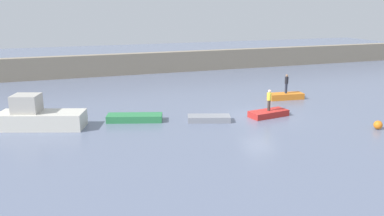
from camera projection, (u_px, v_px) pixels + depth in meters
The scene contains 10 objects.
ground_plane at pixel (259, 116), 29.69m from camera, with size 120.00×120.00×0.00m, color slate.
embankment_wall at pixel (173, 62), 49.43m from camera, with size 80.00×1.20×2.55m, color gray.
motorboat at pixel (39, 117), 26.65m from camera, with size 6.09×3.82×2.35m.
rowboat_green at pixel (135, 118), 28.41m from camera, with size 3.97×1.29×0.49m, color #2D7F47.
rowboat_grey at pixel (209, 118), 28.38m from camera, with size 3.07×1.22×0.42m, color gray.
rowboat_red at pixel (268, 113), 29.61m from camera, with size 3.00×1.27×0.46m, color red.
rowboat_orange at pixel (286, 96), 35.13m from camera, with size 3.15×1.12×0.54m, color orange.
person_yellow_shirt at pixel (269, 99), 29.32m from camera, with size 0.32×0.32×1.60m.
person_dark_shirt at pixel (286, 83), 34.82m from camera, with size 0.32×0.32×1.71m.
mooring_buoy at pixel (378, 125), 26.55m from camera, with size 0.59×0.59×0.59m, color orange.
Camera 1 is at (-14.51, -25.13, 8.12)m, focal length 36.58 mm.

